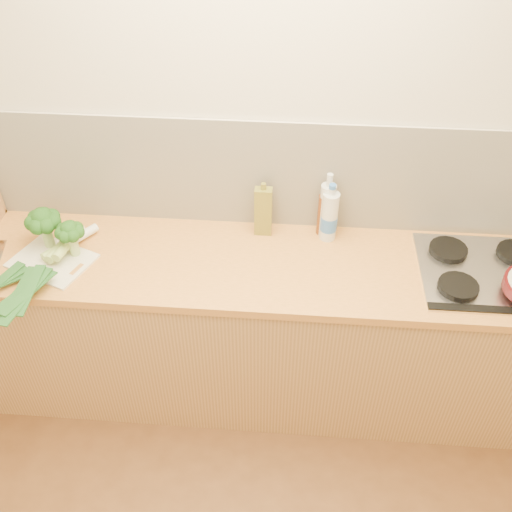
# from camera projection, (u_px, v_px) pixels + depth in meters

# --- Properties ---
(room_shell) EXTENTS (3.50, 3.50, 3.50)m
(room_shell) POSITION_uv_depth(u_px,v_px,m) (260.00, 175.00, 2.59)
(room_shell) COLOR beige
(room_shell) RESTS_ON ground
(counter) EXTENTS (3.20, 0.62, 0.90)m
(counter) POSITION_uv_depth(u_px,v_px,m) (255.00, 328.00, 2.85)
(counter) COLOR tan
(counter) RESTS_ON ground
(gas_hob) EXTENTS (0.58, 0.50, 0.04)m
(gas_hob) POSITION_uv_depth(u_px,v_px,m) (488.00, 272.00, 2.48)
(gas_hob) COLOR silver
(gas_hob) RESTS_ON counter
(chopping_board) EXTENTS (0.41, 0.36, 0.01)m
(chopping_board) POSITION_uv_depth(u_px,v_px,m) (52.00, 261.00, 2.55)
(chopping_board) COLOR white
(chopping_board) RESTS_ON counter
(broccoli_left) EXTENTS (0.16, 0.16, 0.20)m
(broccoli_left) POSITION_uv_depth(u_px,v_px,m) (43.00, 221.00, 2.53)
(broccoli_left) COLOR #A4C472
(broccoli_left) RESTS_ON chopping_board
(broccoli_right) EXTENTS (0.13, 0.13, 0.18)m
(broccoli_right) POSITION_uv_depth(u_px,v_px,m) (70.00, 232.00, 2.50)
(broccoli_right) COLOR #A4C472
(broccoli_right) RESTS_ON chopping_board
(leek_front) EXTENTS (0.46, 0.60, 0.04)m
(leek_front) POSITION_uv_depth(u_px,v_px,m) (46.00, 256.00, 2.53)
(leek_front) COLOR white
(leek_front) RESTS_ON chopping_board
(leek_mid) EXTENTS (0.20, 0.63, 0.04)m
(leek_mid) POSITION_uv_depth(u_px,v_px,m) (46.00, 263.00, 2.47)
(leek_mid) COLOR white
(leek_mid) RESTS_ON chopping_board
(leek_back) EXTENTS (0.17, 0.63, 0.04)m
(leek_back) POSITION_uv_depth(u_px,v_px,m) (53.00, 261.00, 2.45)
(leek_back) COLOR white
(leek_back) RESTS_ON chopping_board
(oil_tin) EXTENTS (0.08, 0.05, 0.28)m
(oil_tin) POSITION_uv_depth(u_px,v_px,m) (263.00, 211.00, 2.63)
(oil_tin) COLOR olive
(oil_tin) RESTS_ON counter
(glass_bottle) EXTENTS (0.07, 0.07, 0.33)m
(glass_bottle) POSITION_uv_depth(u_px,v_px,m) (327.00, 209.00, 2.61)
(glass_bottle) COLOR silver
(glass_bottle) RESTS_ON counter
(amber_bottle) EXTENTS (0.06, 0.06, 0.26)m
(amber_bottle) POSITION_uv_depth(u_px,v_px,m) (324.00, 214.00, 2.64)
(amber_bottle) COLOR brown
(amber_bottle) RESTS_ON counter
(water_bottle) EXTENTS (0.08, 0.08, 0.28)m
(water_bottle) POSITION_uv_depth(u_px,v_px,m) (329.00, 218.00, 2.60)
(water_bottle) COLOR silver
(water_bottle) RESTS_ON counter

